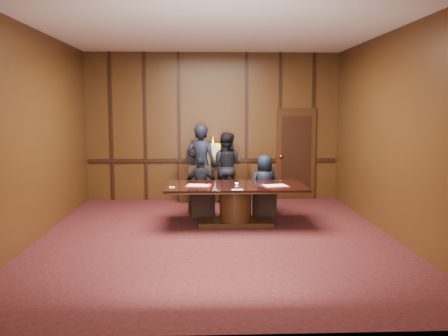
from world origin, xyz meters
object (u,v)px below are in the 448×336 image
signatory_left (201,186)px  witness_left (201,165)px  conference_table (235,198)px  sideboard (213,181)px  witness_right (226,167)px  signatory_right (265,185)px

signatory_left → witness_left: bearing=-87.8°
witness_left → conference_table: bearing=125.8°
sideboard → witness_left: witness_left is taller
conference_table → signatory_left: signatory_left is taller
sideboard → conference_table: sideboard is taller
sideboard → witness_right: 0.47m
signatory_right → witness_left: witness_left is taller
signatory_right → witness_left: (-1.31, 1.04, 0.30)m
signatory_left → witness_right: witness_right is taller
sideboard → signatory_left: sideboard is taller
signatory_left → witness_left: size_ratio=0.66×
conference_table → witness_right: 2.21m
sideboard → conference_table: (0.38, -2.35, 0.02)m
sideboard → signatory_right: 1.86m
conference_table → witness_left: bearing=109.8°
signatory_left → witness_left: (-0.01, 1.04, 0.31)m
conference_table → witness_left: (-0.66, 1.84, 0.41)m
witness_right → sideboard: bearing=-12.2°
signatory_right → witness_right: witness_right is taller
sideboard → signatory_right: bearing=-56.3°
conference_table → witness_left: size_ratio=1.42×
conference_table → signatory_left: bearing=129.1°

